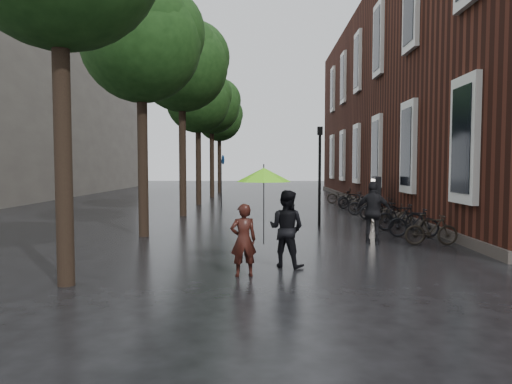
{
  "coord_description": "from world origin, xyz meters",
  "views": [
    {
      "loc": [
        -0.23,
        -7.5,
        2.28
      ],
      "look_at": [
        -0.48,
        6.81,
        1.45
      ],
      "focal_mm": 32.0,
      "sensor_mm": 36.0,
      "label": 1
    }
  ],
  "objects_px": {
    "lamp_post": "(320,166)",
    "pedestrian_walking": "(373,212)",
    "parked_bicycles": "(371,206)",
    "ad_lightbox": "(376,196)",
    "person_black": "(286,229)",
    "person_burgundy": "(243,240)"
  },
  "relations": [
    {
      "from": "parked_bicycles",
      "to": "ad_lightbox",
      "type": "height_order",
      "value": "ad_lightbox"
    },
    {
      "from": "lamp_post",
      "to": "pedestrian_walking",
      "type": "bearing_deg",
      "value": -73.46
    },
    {
      "from": "person_black",
      "to": "ad_lightbox",
      "type": "height_order",
      "value": "ad_lightbox"
    },
    {
      "from": "person_black",
      "to": "ad_lightbox",
      "type": "xyz_separation_m",
      "value": [
        4.48,
        10.16,
        0.04
      ]
    },
    {
      "from": "person_black",
      "to": "lamp_post",
      "type": "xyz_separation_m",
      "value": [
        1.58,
        6.92,
        1.39
      ]
    },
    {
      "from": "pedestrian_walking",
      "to": "ad_lightbox",
      "type": "height_order",
      "value": "pedestrian_walking"
    },
    {
      "from": "ad_lightbox",
      "to": "lamp_post",
      "type": "bearing_deg",
      "value": -126.15
    },
    {
      "from": "person_black",
      "to": "parked_bicycles",
      "type": "distance_m",
      "value": 11.18
    },
    {
      "from": "person_black",
      "to": "pedestrian_walking",
      "type": "bearing_deg",
      "value": -104.52
    },
    {
      "from": "ad_lightbox",
      "to": "parked_bicycles",
      "type": "bearing_deg",
      "value": 145.16
    },
    {
      "from": "pedestrian_walking",
      "to": "parked_bicycles",
      "type": "relative_size",
      "value": 0.12
    },
    {
      "from": "parked_bicycles",
      "to": "pedestrian_walking",
      "type": "bearing_deg",
      "value": -102.6
    },
    {
      "from": "pedestrian_walking",
      "to": "lamp_post",
      "type": "relative_size",
      "value": 0.49
    },
    {
      "from": "person_burgundy",
      "to": "pedestrian_walking",
      "type": "bearing_deg",
      "value": -144.56
    },
    {
      "from": "lamp_post",
      "to": "ad_lightbox",
      "type": "bearing_deg",
      "value": 48.12
    },
    {
      "from": "pedestrian_walking",
      "to": "ad_lightbox",
      "type": "relative_size",
      "value": 1.02
    },
    {
      "from": "parked_bicycles",
      "to": "person_black",
      "type": "bearing_deg",
      "value": -112.64
    },
    {
      "from": "person_burgundy",
      "to": "person_black",
      "type": "distance_m",
      "value": 1.3
    },
    {
      "from": "person_burgundy",
      "to": "lamp_post",
      "type": "bearing_deg",
      "value": -120.46
    },
    {
      "from": "pedestrian_walking",
      "to": "person_black",
      "type": "bearing_deg",
      "value": 66.94
    },
    {
      "from": "person_black",
      "to": "parked_bicycles",
      "type": "bearing_deg",
      "value": -86.55
    },
    {
      "from": "pedestrian_walking",
      "to": "lamp_post",
      "type": "height_order",
      "value": "lamp_post"
    }
  ]
}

